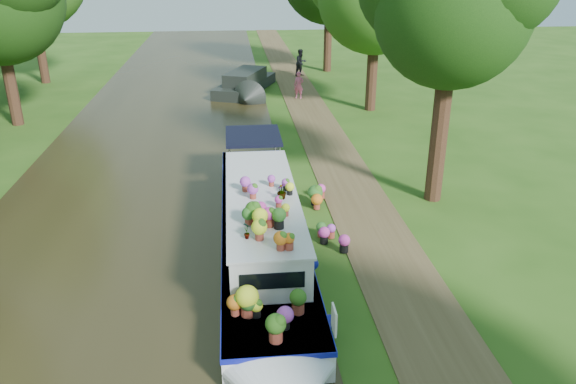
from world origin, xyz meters
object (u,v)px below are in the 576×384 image
(plant_boat, at_px, (263,230))
(pedestrian_dark, at_px, (301,63))
(second_boat, at_px, (245,84))
(pedestrian_pink, at_px, (299,85))

(plant_boat, bearing_deg, pedestrian_dark, 80.50)
(second_boat, bearing_deg, pedestrian_pink, -9.63)
(second_boat, height_order, pedestrian_pink, pedestrian_pink)
(second_boat, xyz_separation_m, pedestrian_pink, (3.03, -1.88, 0.26))
(plant_boat, distance_m, pedestrian_dark, 25.13)
(plant_boat, xyz_separation_m, pedestrian_dark, (4.15, 24.79, 0.08))
(plant_boat, bearing_deg, pedestrian_pink, 80.05)
(plant_boat, relative_size, second_boat, 1.84)
(plant_boat, height_order, pedestrian_dark, plant_boat)
(second_boat, xyz_separation_m, pedestrian_dark, (3.96, 4.61, 0.39))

